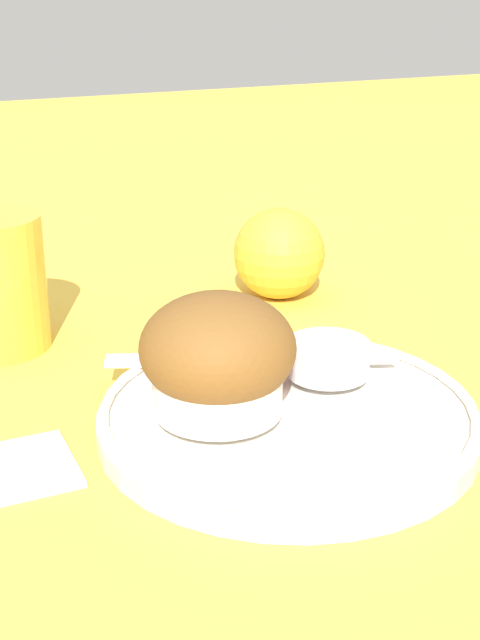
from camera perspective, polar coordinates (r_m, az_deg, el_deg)
ground_plane at (r=0.56m, az=4.21°, el=-6.11°), size 3.00×3.00×0.00m
plate at (r=0.53m, az=3.09°, el=-6.21°), size 0.23×0.23×0.02m
muffin at (r=0.50m, az=-1.43°, el=-2.44°), size 0.09×0.09×0.07m
cream_ramekin at (r=0.56m, az=5.65°, el=-2.32°), size 0.05×0.05×0.02m
berry_pair at (r=0.56m, az=2.93°, el=-2.68°), size 0.03×0.02×0.02m
butter_knife at (r=0.58m, az=0.73°, el=-2.50°), size 0.18×0.09×0.00m
orange_fruit at (r=0.74m, az=2.52°, el=4.27°), size 0.08×0.08×0.08m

